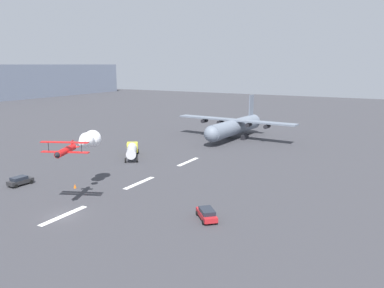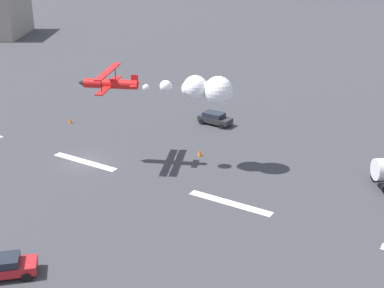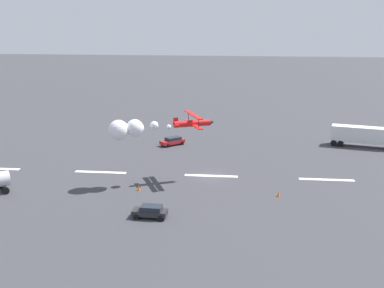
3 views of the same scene
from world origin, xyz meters
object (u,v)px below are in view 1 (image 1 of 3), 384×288
Objects in this scene: followme_car_yellow at (207,214)px; traffic_cone_far at (75,186)px; stunt_biplane_red at (87,141)px; airport_staff_sedan at (20,181)px; fuel_tanker_truck at (132,150)px; cargo_transport_plane at (233,127)px.

followme_car_yellow is 25.23m from traffic_cone_far.
stunt_biplane_red is at bearing -76.13° from traffic_cone_far.
fuel_tanker_truck is at bearing -9.97° from airport_staff_sedan.
fuel_tanker_truck is 12.37× the size of traffic_cone_far.
stunt_biplane_red is 23.28m from fuel_tanker_truck.
airport_staff_sedan reaches higher than traffic_cone_far.
fuel_tanker_truck is 22.29m from traffic_cone_far.
followme_car_yellow is 34.68m from airport_staff_sedan.
fuel_tanker_truck is (-30.45, 10.87, -1.74)m from cargo_transport_plane.
airport_staff_sedan is at bearing 109.83° from traffic_cone_far.
stunt_biplane_red is 23.83m from followme_car_yellow.
cargo_transport_plane is 46.28× the size of traffic_cone_far.
fuel_tanker_truck is 2.19× the size of airport_staff_sedan.
airport_staff_sedan is at bearing 93.88° from followme_car_yellow.
followme_car_yellow and airport_staff_sedan have the same top height.
fuel_tanker_truck is 37.80m from followme_car_yellow.
fuel_tanker_truck is at bearing 12.96° from traffic_cone_far.
cargo_transport_plane is 7.59× the size of followme_car_yellow.
stunt_biplane_red reaches higher than fuel_tanker_truck.
traffic_cone_far is at bearing 103.87° from stunt_biplane_red.
stunt_biplane_red is 14.68m from airport_staff_sedan.
fuel_tanker_truck reaches higher than followme_car_yellow.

